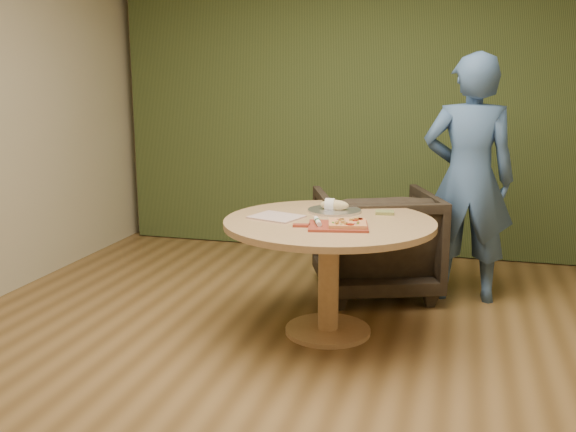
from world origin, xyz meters
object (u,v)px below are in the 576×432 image
(pizza_paddle, at_px, (336,226))
(flatbread_pizza, at_px, (348,223))
(armchair, at_px, (375,237))
(pedestal_table, at_px, (329,242))
(serving_tray, at_px, (334,210))
(bread_roll, at_px, (333,205))
(person_standing, at_px, (468,180))
(cutlery_roll, at_px, (318,221))

(pizza_paddle, distance_m, flatbread_pizza, 0.07)
(flatbread_pizza, relative_size, armchair, 0.29)
(pedestal_table, distance_m, serving_tray, 0.30)
(pedestal_table, relative_size, bread_roll, 6.87)
(armchair, height_order, person_standing, person_standing)
(flatbread_pizza, bearing_deg, pizza_paddle, -176.72)
(pizza_paddle, bearing_deg, flatbread_pizza, -7.85)
(serving_tray, bearing_deg, pizza_paddle, -77.39)
(bread_roll, distance_m, armchair, 0.74)
(flatbread_pizza, distance_m, serving_tray, 0.47)
(serving_tray, bearing_deg, person_standing, 38.09)
(pedestal_table, relative_size, pizza_paddle, 2.83)
(pizza_paddle, bearing_deg, cutlery_roll, 168.74)
(pizza_paddle, relative_size, serving_tray, 1.32)
(pizza_paddle, height_order, armchair, armchair)
(flatbread_pizza, distance_m, bread_roll, 0.48)
(cutlery_roll, bearing_deg, pedestal_table, 60.16)
(serving_tray, bearing_deg, bread_roll, 180.00)
(pizza_paddle, xyz_separation_m, serving_tray, (-0.10, 0.45, -0.00))
(serving_tray, relative_size, person_standing, 0.20)
(armchair, xyz_separation_m, person_standing, (0.65, 0.05, 0.46))
(pedestal_table, distance_m, flatbread_pizza, 0.29)
(flatbread_pizza, xyz_separation_m, bread_roll, (-0.18, 0.44, 0.02))
(person_standing, bearing_deg, armchair, 1.42)
(cutlery_roll, xyz_separation_m, serving_tray, (0.01, 0.45, -0.02))
(cutlery_roll, bearing_deg, person_standing, 32.36)
(pizza_paddle, relative_size, person_standing, 0.26)
(serving_tray, distance_m, bread_roll, 0.04)
(pedestal_table, xyz_separation_m, bread_roll, (-0.03, 0.26, 0.18))
(pizza_paddle, xyz_separation_m, person_standing, (0.75, 1.12, 0.14))
(serving_tray, bearing_deg, armchair, 72.20)
(cutlery_roll, relative_size, armchair, 0.22)
(pizza_paddle, bearing_deg, bread_roll, 92.55)
(pedestal_table, height_order, flatbread_pizza, flatbread_pizza)
(serving_tray, xyz_separation_m, bread_roll, (-0.01, 0.00, 0.04))
(flatbread_pizza, height_order, person_standing, person_standing)
(pedestal_table, bearing_deg, serving_tray, 94.16)
(pedestal_table, xyz_separation_m, armchair, (0.18, 0.88, -0.17))
(armchair, bearing_deg, flatbread_pizza, 67.71)
(pedestal_table, relative_size, serving_tray, 3.73)
(serving_tray, bearing_deg, cutlery_roll, -91.91)
(pizza_paddle, bearing_deg, pedestal_table, 102.11)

